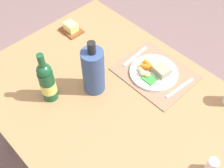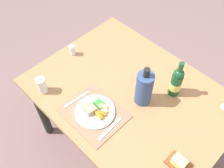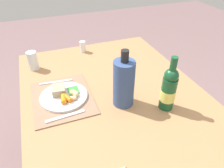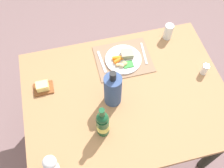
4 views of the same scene
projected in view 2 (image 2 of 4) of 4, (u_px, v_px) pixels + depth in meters
ground_plane at (125, 142)px, 2.35m from camera, size 8.00×8.00×0.00m
dining_table at (129, 102)px, 1.82m from camera, size 1.35×1.01×0.78m
placemat at (94, 113)px, 1.64m from camera, size 0.39×0.32×0.01m
dinner_plate at (95, 111)px, 1.63m from camera, size 0.26×0.26×0.05m
fork at (77, 99)px, 1.70m from camera, size 0.03×0.20×0.00m
knife at (110, 129)px, 1.56m from camera, size 0.03×0.20×0.00m
wine_bottle at (176, 82)px, 1.65m from camera, size 0.08×0.08×0.30m
salt_shaker at (72, 50)px, 1.94m from camera, size 0.04×0.04×0.08m
butter_dish at (179, 162)px, 1.42m from camera, size 0.13×0.10×0.06m
cooler_bottle at (144, 88)px, 1.60m from camera, size 0.11×0.11×0.31m
water_tumbler at (42, 86)px, 1.71m from camera, size 0.06×0.06×0.12m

